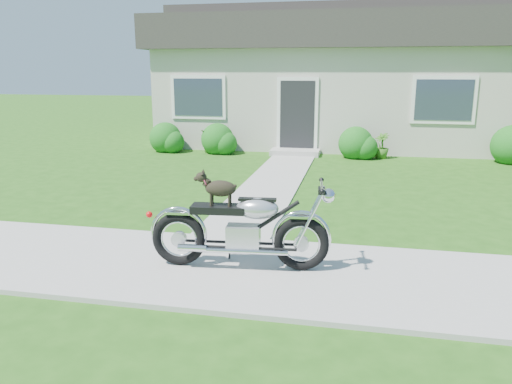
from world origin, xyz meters
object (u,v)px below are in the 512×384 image
house (353,77)px  motorcycle_with_dog (242,227)px  potted_plant_right (382,146)px  potted_plant_left (210,141)px

house → motorcycle_with_dog: bearing=-94.9°
house → potted_plant_right: 3.99m
potted_plant_left → motorcycle_with_dog: 9.06m
house → motorcycle_with_dog: size_ratio=5.67×
potted_plant_left → potted_plant_right: potted_plant_right is taller
potted_plant_right → house: bearing=104.9°
house → potted_plant_right: (0.91, -3.44, -1.80)m
potted_plant_left → potted_plant_right: 4.94m
potted_plant_right → motorcycle_with_dog: motorcycle_with_dog is taller
motorcycle_with_dog → potted_plant_left: bearing=104.1°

